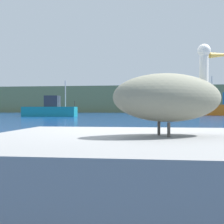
# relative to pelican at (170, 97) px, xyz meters

# --- Properties ---
(ground_plane) EXTENTS (260.00, 260.00, 0.00)m
(ground_plane) POSITION_rel_pelican_xyz_m (-0.48, 0.97, -0.97)
(ground_plane) COLOR navy
(hillside_backdrop) EXTENTS (140.00, 13.03, 6.78)m
(hillside_backdrop) POSITION_rel_pelican_xyz_m (-0.48, 73.65, 2.42)
(hillside_backdrop) COLOR #6B7A51
(hillside_backdrop) RESTS_ON ground
(pier_dock) EXTENTS (3.72, 2.68, 0.59)m
(pier_dock) POSITION_rel_pelican_xyz_m (-0.01, -0.00, -0.68)
(pier_dock) COLOR gray
(pier_dock) RESTS_ON ground
(pelican) EXTENTS (1.43, 1.01, 0.94)m
(pelican) POSITION_rel_pelican_xyz_m (0.00, 0.00, 0.00)
(pelican) COLOR gray
(pelican) RESTS_ON pier_dock
(fishing_boat_teal) EXTENTS (6.31, 2.26, 4.21)m
(fishing_boat_teal) POSITION_rel_pelican_xyz_m (-11.46, 29.44, -0.18)
(fishing_boat_teal) COLOR teal
(fishing_boat_teal) RESTS_ON ground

